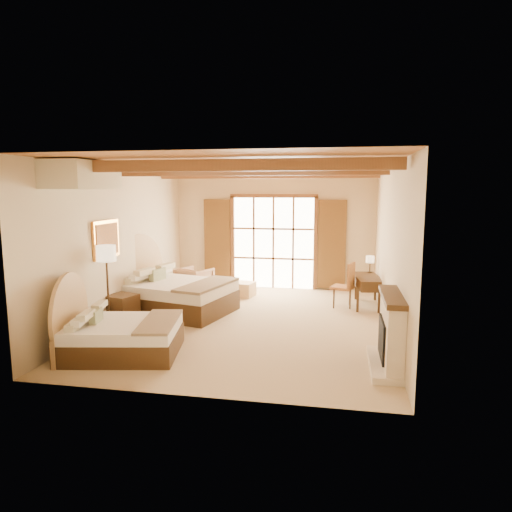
% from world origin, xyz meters
% --- Properties ---
extents(floor, '(7.00, 7.00, 0.00)m').
position_xyz_m(floor, '(0.00, 0.00, 0.00)').
color(floor, '#CFAD87').
rests_on(floor, ground).
extents(wall_back, '(5.50, 0.00, 5.50)m').
position_xyz_m(wall_back, '(0.00, 3.50, 1.60)').
color(wall_back, beige).
rests_on(wall_back, ground).
extents(wall_left, '(0.00, 7.00, 7.00)m').
position_xyz_m(wall_left, '(-2.75, 0.00, 1.60)').
color(wall_left, beige).
rests_on(wall_left, ground).
extents(wall_right, '(0.00, 7.00, 7.00)m').
position_xyz_m(wall_right, '(2.75, 0.00, 1.60)').
color(wall_right, beige).
rests_on(wall_right, ground).
extents(ceiling, '(7.00, 7.00, 0.00)m').
position_xyz_m(ceiling, '(0.00, 0.00, 3.20)').
color(ceiling, '#AF6834').
rests_on(ceiling, ground).
extents(ceiling_beams, '(5.39, 4.60, 0.18)m').
position_xyz_m(ceiling_beams, '(0.00, 0.00, 3.08)').
color(ceiling_beams, brown).
rests_on(ceiling_beams, ceiling).
extents(french_doors, '(3.95, 0.08, 2.60)m').
position_xyz_m(french_doors, '(0.00, 3.44, 1.25)').
color(french_doors, white).
rests_on(french_doors, ground).
extents(fireplace, '(0.46, 1.40, 1.16)m').
position_xyz_m(fireplace, '(2.60, -2.00, 0.51)').
color(fireplace, beige).
rests_on(fireplace, ground).
extents(painting, '(0.06, 0.95, 0.75)m').
position_xyz_m(painting, '(-2.70, -0.75, 1.75)').
color(painting, orange).
rests_on(painting, wall_left).
extents(canopy_valance, '(0.70, 1.40, 0.45)m').
position_xyz_m(canopy_valance, '(-2.40, -2.00, 2.95)').
color(canopy_valance, beige).
rests_on(canopy_valance, ceiling).
extents(bed_near, '(2.05, 1.68, 1.20)m').
position_xyz_m(bed_near, '(-1.84, -2.20, 0.36)').
color(bed_near, '#422F16').
rests_on(bed_near, floor).
extents(bed_far, '(2.65, 2.20, 1.50)m').
position_xyz_m(bed_far, '(-1.89, 0.48, 0.45)').
color(bed_far, '#422F16').
rests_on(bed_far, floor).
extents(nightstand, '(0.64, 0.64, 0.61)m').
position_xyz_m(nightstand, '(-2.50, -0.62, 0.31)').
color(nightstand, '#422F16').
rests_on(nightstand, floor).
extents(floor_lamp, '(0.36, 0.36, 1.68)m').
position_xyz_m(floor_lamp, '(-2.50, -1.16, 1.43)').
color(floor_lamp, '#332415').
rests_on(floor_lamp, floor).
extents(armchair, '(1.00, 1.01, 0.72)m').
position_xyz_m(armchair, '(-1.89, 2.20, 0.36)').
color(armchair, '#9E6F4D').
rests_on(armchair, floor).
extents(ottoman, '(0.59, 0.59, 0.36)m').
position_xyz_m(ottoman, '(-0.59, 2.26, 0.18)').
color(ottoman, tan).
rests_on(ottoman, floor).
extents(desk, '(0.75, 1.38, 0.70)m').
position_xyz_m(desk, '(2.47, 1.83, 0.38)').
color(desk, '#422F16').
rests_on(desk, floor).
extents(desk_chair, '(0.59, 0.58, 1.05)m').
position_xyz_m(desk_chair, '(1.92, 1.63, 0.33)').
color(desk_chair, '#A56E32').
rests_on(desk_chair, floor).
extents(desk_lamp, '(0.20, 0.20, 0.41)m').
position_xyz_m(desk_lamp, '(2.55, 2.37, 1.02)').
color(desk_lamp, '#332415').
rests_on(desk_lamp, desk).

